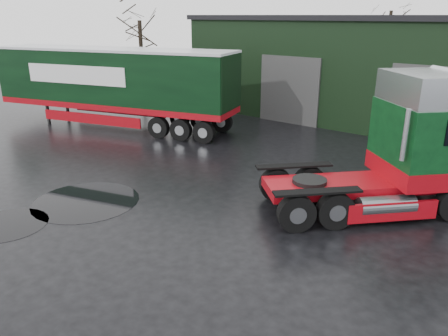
% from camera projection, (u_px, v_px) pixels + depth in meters
% --- Properties ---
extents(ground, '(100.00, 100.00, 0.00)m').
position_uv_depth(ground, '(218.00, 236.00, 13.19)').
color(ground, black).
extents(hero_tractor, '(7.41, 7.66, 4.65)m').
position_uv_depth(hero_tractor, '(366.00, 144.00, 14.20)').
color(hero_tractor, '#0A3415').
rests_on(hero_tractor, ground).
extents(trailer_left, '(15.01, 7.18, 4.59)m').
position_uv_depth(trailer_left, '(114.00, 88.00, 25.23)').
color(trailer_left, silver).
rests_on(trailer_left, ground).
extents(tree_left, '(4.40, 4.40, 8.50)m').
position_uv_depth(tree_left, '(141.00, 46.00, 30.67)').
color(tree_left, black).
rests_on(tree_left, ground).
extents(tree_back_a, '(4.40, 4.40, 9.50)m').
position_uv_depth(tree_back_a, '(388.00, 34.00, 37.16)').
color(tree_back_a, black).
rests_on(tree_back_a, ground).
extents(puddle_0, '(2.50, 2.50, 0.01)m').
position_uv_depth(puddle_0, '(7.00, 225.00, 13.86)').
color(puddle_0, black).
rests_on(puddle_0, ground).
extents(puddle_1, '(2.00, 2.00, 0.01)m').
position_uv_depth(puddle_1, '(306.00, 207.00, 15.16)').
color(puddle_1, black).
rests_on(puddle_1, ground).
extents(puddle_2, '(3.75, 3.75, 0.01)m').
position_uv_depth(puddle_2, '(86.00, 201.00, 15.61)').
color(puddle_2, black).
rests_on(puddle_2, ground).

